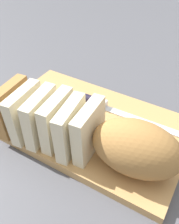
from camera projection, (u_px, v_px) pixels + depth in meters
ground_plane at (90, 128)px, 0.58m from camera, size 3.00×3.00×0.00m
cutting_board at (90, 125)px, 0.57m from camera, size 0.44×0.27×0.02m
bread_loaf at (93, 134)px, 0.46m from camera, size 0.37×0.14×0.11m
bread_knife at (105, 106)px, 0.60m from camera, size 0.28×0.02×0.02m
crumb_near_knife at (88, 136)px, 0.53m from camera, size 0.00×0.00×0.00m
crumb_near_loaf at (100, 134)px, 0.54m from camera, size 0.00×0.00×0.00m
crumb_stray_left at (85, 143)px, 0.51m from camera, size 0.01×0.01×0.01m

